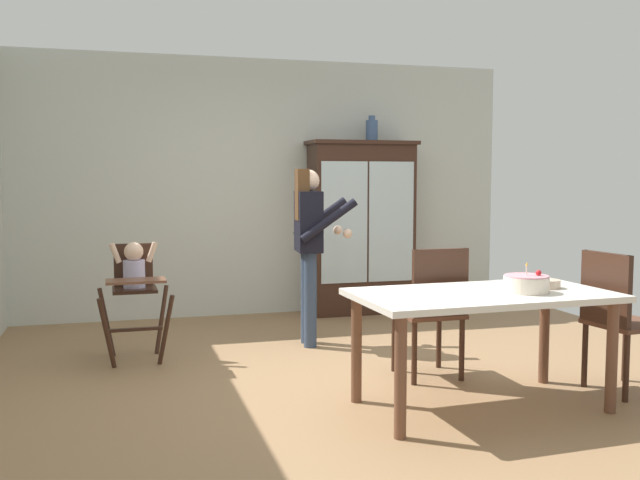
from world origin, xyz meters
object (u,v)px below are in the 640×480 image
(ceramic_vase, at_px, (372,130))
(adult_person, at_px, (309,234))
(dining_table, at_px, (482,307))
(high_chair_with_toddler, at_px, (134,279))
(dining_chair_right_end, at_px, (616,312))
(serving_bowl, at_px, (546,284))
(birthday_cake, at_px, (526,284))
(dining_chair_far_side, at_px, (434,304))
(china_cabinet, at_px, (361,227))

(ceramic_vase, distance_m, adult_person, 1.95)
(ceramic_vase, height_order, dining_table, ceramic_vase)
(high_chair_with_toddler, height_order, dining_chair_right_end, dining_chair_right_end)
(dining_table, relative_size, serving_bowl, 9.09)
(high_chair_with_toddler, bearing_deg, birthday_cake, -39.92)
(ceramic_vase, distance_m, birthday_cake, 3.53)
(dining_table, height_order, birthday_cake, birthday_cake)
(dining_table, bearing_deg, serving_bowl, 4.21)
(dining_table, distance_m, dining_chair_far_side, 0.66)
(china_cabinet, relative_size, ceramic_vase, 6.83)
(adult_person, xyz_separation_m, dining_table, (0.61, -1.93, -0.32))
(birthday_cake, bearing_deg, dining_table, 160.97)
(ceramic_vase, bearing_deg, adult_person, -128.59)
(high_chair_with_toddler, relative_size, dining_table, 0.58)
(china_cabinet, relative_size, high_chair_with_toddler, 1.94)
(adult_person, distance_m, dining_chair_right_end, 2.54)
(high_chair_with_toddler, relative_size, birthday_cake, 3.39)
(ceramic_vase, bearing_deg, china_cabinet, -178.13)
(dining_table, bearing_deg, birthday_cake, -19.03)
(ceramic_vase, relative_size, dining_table, 0.17)
(dining_chair_far_side, bearing_deg, adult_person, -66.23)
(high_chair_with_toddler, bearing_deg, ceramic_vase, 28.87)
(dining_table, bearing_deg, ceramic_vase, 82.30)
(birthday_cake, bearing_deg, dining_chair_right_end, 8.66)
(adult_person, relative_size, dining_chair_right_end, 1.59)
(serving_bowl, bearing_deg, dining_chair_right_end, -0.76)
(dining_table, xyz_separation_m, serving_bowl, (0.48, 0.04, 0.12))
(china_cabinet, relative_size, serving_bowl, 10.25)
(birthday_cake, bearing_deg, serving_bowl, 28.79)
(ceramic_vase, distance_m, dining_table, 3.52)
(china_cabinet, height_order, birthday_cake, china_cabinet)
(ceramic_vase, xyz_separation_m, high_chair_with_toddler, (-2.52, -1.44, -1.31))
(dining_chair_right_end, bearing_deg, high_chair_with_toddler, 53.70)
(high_chair_with_toddler, height_order, serving_bowl, high_chair_with_toddler)
(adult_person, bearing_deg, dining_chair_far_side, -150.14)
(china_cabinet, relative_size, dining_chair_far_side, 1.92)
(adult_person, distance_m, serving_bowl, 2.20)
(adult_person, height_order, dining_chair_far_side, adult_person)
(china_cabinet, bearing_deg, ceramic_vase, 1.87)
(birthday_cake, distance_m, serving_bowl, 0.26)
(dining_chair_far_side, bearing_deg, high_chair_with_toddler, -29.76)
(birthday_cake, bearing_deg, adult_person, 113.09)
(dining_chair_far_side, bearing_deg, ceramic_vase, -100.72)
(adult_person, xyz_separation_m, birthday_cake, (0.86, -2.02, -0.17))
(china_cabinet, distance_m, dining_table, 3.26)
(ceramic_vase, distance_m, dining_chair_right_end, 3.55)
(china_cabinet, bearing_deg, dining_table, -95.72)
(birthday_cake, distance_m, dining_chair_far_side, 0.83)
(high_chair_with_toddler, height_order, dining_chair_far_side, dining_chair_far_side)
(high_chair_with_toddler, xyz_separation_m, dining_chair_right_end, (3.10, -1.77, -0.10))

